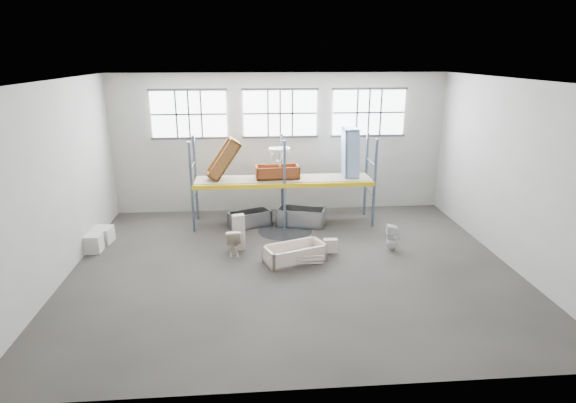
{
  "coord_description": "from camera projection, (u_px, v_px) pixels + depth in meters",
  "views": [
    {
      "loc": [
        -1.08,
        -11.76,
        5.61
      ],
      "look_at": [
        0.0,
        1.5,
        1.4
      ],
      "focal_mm": 29.13,
      "sensor_mm": 36.0,
      "label": 1
    }
  ],
  "objects": [
    {
      "name": "rack_beam_front",
      "position": [
        285.0,
        186.0,
        15.26
      ],
      "size": [
        6.0,
        0.1,
        0.14
      ],
      "primitive_type": "cube",
      "color": "yellow",
      "rests_on": "floor"
    },
    {
      "name": "shelf_deck",
      "position": [
        283.0,
        179.0,
        15.8
      ],
      "size": [
        5.9,
        1.1,
        0.03
      ],
      "primitive_type": "cube",
      "color": "gray",
      "rests_on": "floor"
    },
    {
      "name": "steel_tub_right",
      "position": [
        301.0,
        217.0,
        15.97
      ],
      "size": [
        1.76,
        1.16,
        0.59
      ],
      "primitive_type": null,
      "rotation": [
        0.0,
        0.0,
        -0.28
      ],
      "color": "#A1A6AA",
      "rests_on": "floor"
    },
    {
      "name": "wall_left",
      "position": [
        53.0,
        184.0,
        11.73
      ],
      "size": [
        0.1,
        10.0,
        5.0
      ],
      "primitive_type": "cube",
      "color": "#A6A39A",
      "rests_on": "ground"
    },
    {
      "name": "wall_right",
      "position": [
        514.0,
        174.0,
        12.66
      ],
      "size": [
        0.1,
        10.0,
        5.0
      ],
      "primitive_type": "cube",
      "color": "#AEABA1",
      "rests_on": "ground"
    },
    {
      "name": "sink_in_tub",
      "position": [
        307.0,
        252.0,
        13.45
      ],
      "size": [
        0.52,
        0.52,
        0.17
      ],
      "primitive_type": "imported",
      "rotation": [
        0.0,
        0.0,
        -0.07
      ],
      "color": "beige",
      "rests_on": "bathtub_beige"
    },
    {
      "name": "bathtub_beige",
      "position": [
        295.0,
        253.0,
        13.15
      ],
      "size": [
        1.85,
        1.33,
        0.49
      ],
      "primitive_type": null,
      "rotation": [
        0.0,
        0.0,
        0.36
      ],
      "color": "beige",
      "rests_on": "floor"
    },
    {
      "name": "toilet_beige",
      "position": [
        233.0,
        241.0,
        13.64
      ],
      "size": [
        0.49,
        0.8,
        0.78
      ],
      "primitive_type": "imported",
      "rotation": [
        0.0,
        0.0,
        3.22
      ],
      "color": "beige",
      "rests_on": "floor"
    },
    {
      "name": "rust_tub_flat",
      "position": [
        277.0,
        172.0,
        15.74
      ],
      "size": [
        1.49,
        0.77,
        0.41
      ],
      "primitive_type": null,
      "rotation": [
        0.0,
        0.0,
        0.06
      ],
      "color": "#993E21",
      "rests_on": "shelf_deck"
    },
    {
      "name": "wet_patch",
      "position": [
        285.0,
        231.0,
        15.52
      ],
      "size": [
        1.8,
        1.8,
        0.0
      ],
      "primitive_type": "cylinder",
      "color": "black",
      "rests_on": "floor"
    },
    {
      "name": "cistern_tall",
      "position": [
        239.0,
        232.0,
        13.88
      ],
      "size": [
        0.4,
        0.3,
        1.1
      ],
      "primitive_type": "cube",
      "rotation": [
        0.0,
        0.0,
        0.22
      ],
      "color": "beige",
      "rests_on": "floor"
    },
    {
      "name": "window_left",
      "position": [
        189.0,
        114.0,
        16.31
      ],
      "size": [
        2.6,
        0.04,
        1.6
      ],
      "primitive_type": "cube",
      "color": "white",
      "rests_on": "wall_back"
    },
    {
      "name": "rust_tub_tilted",
      "position": [
        224.0,
        159.0,
        15.47
      ],
      "size": [
        1.26,
        0.84,
        1.44
      ],
      "primitive_type": null,
      "rotation": [
        0.0,
        -0.96,
        0.14
      ],
      "color": "#965C2D",
      "rests_on": "shelf_deck"
    },
    {
      "name": "steel_tub_left",
      "position": [
        250.0,
        219.0,
        15.89
      ],
      "size": [
        1.55,
        1.17,
        0.52
      ],
      "primitive_type": null,
      "rotation": [
        0.0,
        0.0,
        0.41
      ],
      "color": "#9C9EA4",
      "rests_on": "floor"
    },
    {
      "name": "toilet_white",
      "position": [
        393.0,
        237.0,
        13.89
      ],
      "size": [
        0.4,
        0.39,
        0.8
      ],
      "primitive_type": "imported",
      "rotation": [
        0.0,
        0.0,
        -1.65
      ],
      "color": "white",
      "rests_on": "floor"
    },
    {
      "name": "window_right",
      "position": [
        369.0,
        112.0,
        16.81
      ],
      "size": [
        2.6,
        0.04,
        1.6
      ],
      "primitive_type": "cube",
      "color": "white",
      "rests_on": "wall_back"
    },
    {
      "name": "rack_upright_la",
      "position": [
        192.0,
        188.0,
        15.02
      ],
      "size": [
        0.08,
        0.08,
        3.0
      ],
      "primitive_type": "cube",
      "color": "slate",
      "rests_on": "floor"
    },
    {
      "name": "rack_upright_lb",
      "position": [
        196.0,
        178.0,
        16.16
      ],
      "size": [
        0.08,
        0.08,
        3.0
      ],
      "primitive_type": "cube",
      "color": "slate",
      "rests_on": "floor"
    },
    {
      "name": "window_mid",
      "position": [
        280.0,
        113.0,
        16.56
      ],
      "size": [
        2.6,
        0.04,
        1.6
      ],
      "primitive_type": "cube",
      "color": "white",
      "rests_on": "wall_back"
    },
    {
      "name": "carton_near",
      "position": [
        91.0,
        243.0,
        13.82
      ],
      "size": [
        0.62,
        0.53,
        0.53
      ],
      "primitive_type": "cube",
      "rotation": [
        0.0,
        0.0,
        0.0
      ],
      "color": "beige",
      "rests_on": "floor"
    },
    {
      "name": "rack_upright_mb",
      "position": [
        282.0,
        177.0,
        16.4
      ],
      "size": [
        0.08,
        0.08,
        3.0
      ],
      "primitive_type": "cube",
      "color": "slate",
      "rests_on": "floor"
    },
    {
      "name": "rack_upright_ma",
      "position": [
        285.0,
        186.0,
        15.26
      ],
      "size": [
        0.08,
        0.08,
        3.0
      ],
      "primitive_type": "cube",
      "color": "slate",
      "rests_on": "floor"
    },
    {
      "name": "rack_upright_rb",
      "position": [
        366.0,
        175.0,
        16.63
      ],
      "size": [
        0.08,
        0.08,
        3.0
      ],
      "primitive_type": "cube",
      "color": "slate",
      "rests_on": "floor"
    },
    {
      "name": "floor",
      "position": [
        292.0,
        267.0,
        12.97
      ],
      "size": [
        12.0,
        10.0,
        0.1
      ],
      "primitive_type": "cube",
      "color": "#4C4540",
      "rests_on": "ground"
    },
    {
      "name": "carton_far",
      "position": [
        102.0,
        235.0,
        14.5
      ],
      "size": [
        0.65,
        0.65,
        0.49
      ],
      "primitive_type": "cube",
      "rotation": [
        0.0,
        0.0,
        -0.11
      ],
      "color": "beige",
      "rests_on": "floor"
    },
    {
      "name": "cistern_spare",
      "position": [
        330.0,
        245.0,
        13.62
      ],
      "size": [
        0.41,
        0.2,
        0.39
      ],
      "primitive_type": "cube",
      "rotation": [
        0.0,
        0.0,
        0.01
      ],
      "color": "beige",
      "rests_on": "bathtub_beige"
    },
    {
      "name": "blue_tub_upright",
      "position": [
        350.0,
        153.0,
        15.86
      ],
      "size": [
        0.54,
        0.8,
        1.71
      ],
      "primitive_type": null,
      "rotation": [
        0.0,
        1.54,
        -0.0
      ],
      "color": "#809DC9",
      "rests_on": "shelf_deck"
    },
    {
      "name": "wall_front",
      "position": [
        321.0,
        260.0,
        7.4
      ],
      "size": [
        12.0,
        0.1,
        5.0
      ],
      "primitive_type": "cube",
      "color": "#A09E95",
      "rests_on": "ground"
    },
    {
      "name": "ceiling",
      "position": [
        293.0,
        78.0,
        11.43
      ],
      "size": [
        12.0,
        10.0,
        0.1
      ],
      "primitive_type": "cube",
      "color": "silver",
      "rests_on": "ground"
    },
    {
      "name": "wall_back",
      "position": [
        280.0,
        143.0,
        17.0
      ],
      "size": [
        12.0,
        0.1,
        5.0
      ],
      "primitive_type": "cube",
      "color": "#A09D94",
      "rests_on": "ground"
    },
    {
      "name": "rack_upright_ra",
      "position": [
        375.0,
        184.0,
        15.49
      ],
      "size": [
        0.08,
        0.08,
        3.0
      ],
      "primitive_type": "cube",
      "color": "slate",
      "rests_on": "floor"
    },
    {
      "name": "bucket",
      "position": [
        275.0,
        262.0,
        12.78
      ],
      "size": [
        0.39,
        0.39,
        0.35
      ],
      "primitive_type": "cylinder",
      "rotation": [
        0.0,
        0.0,
        0.4
      ],
      "color": "silver",
      "rests_on": "floor"
    },
    {
      "name": "rack_beam_back",
      "position": [
        282.0,
        177.0,
        16.4
      ],
      "size": [
        6.0,
        0.1,
        0.14
      ],
      "primitive_type": "cube",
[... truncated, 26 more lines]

